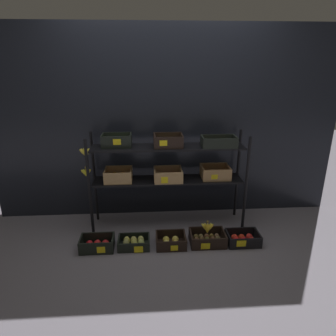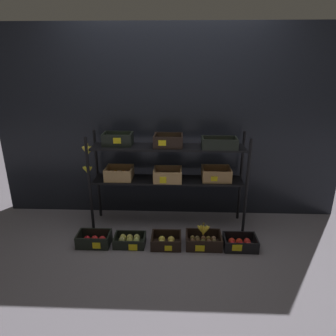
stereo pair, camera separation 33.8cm
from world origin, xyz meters
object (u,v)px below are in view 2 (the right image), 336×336
at_px(crate_ground_apple_red, 94,240).
at_px(crate_ground_rightmost_apple_red, 240,243).
at_px(crate_ground_pear, 130,240).
at_px(crate_ground_apple_gold, 166,242).
at_px(crate_ground_kiwi, 203,242).
at_px(banana_bunch_loose, 203,230).
at_px(display_rack, 167,163).

bearing_deg(crate_ground_apple_red, crate_ground_rightmost_apple_red, 0.31).
bearing_deg(crate_ground_pear, crate_ground_apple_red, -177.58).
relative_size(crate_ground_apple_gold, crate_ground_rightmost_apple_red, 0.91).
bearing_deg(crate_ground_apple_gold, crate_ground_kiwi, 1.84).
relative_size(crate_ground_apple_red, banana_bunch_loose, 2.31).
distance_m(crate_ground_apple_red, crate_ground_kiwi, 1.15).
bearing_deg(crate_ground_apple_red, crate_ground_apple_gold, 1.05).
height_order(crate_ground_apple_red, crate_ground_apple_gold, crate_ground_apple_red).
height_order(crate_ground_apple_red, crate_ground_rightmost_apple_red, crate_ground_apple_red).
height_order(crate_ground_apple_red, crate_ground_kiwi, crate_ground_apple_red).
bearing_deg(crate_ground_kiwi, display_rack, 132.62).
relative_size(crate_ground_apple_gold, crate_ground_kiwi, 0.84).
xyz_separation_m(display_rack, banana_bunch_loose, (0.40, -0.44, -0.57)).
relative_size(crate_ground_kiwi, banana_bunch_loose, 2.49).
relative_size(crate_ground_apple_gold, banana_bunch_loose, 2.10).
xyz_separation_m(crate_ground_rightmost_apple_red, banana_bunch_loose, (-0.38, 0.02, 0.14)).
bearing_deg(banana_bunch_loose, display_rack, 132.11).
distance_m(crate_ground_kiwi, banana_bunch_loose, 0.14).
xyz_separation_m(crate_ground_pear, crate_ground_kiwi, (0.77, 0.01, -0.00)).
bearing_deg(crate_ground_kiwi, crate_ground_pear, -179.22).
height_order(crate_ground_pear, crate_ground_apple_gold, crate_ground_apple_gold).
bearing_deg(crate_ground_rightmost_apple_red, display_rack, 149.71).
bearing_deg(crate_ground_apple_red, crate_ground_kiwi, 1.31).
height_order(crate_ground_rightmost_apple_red, banana_bunch_loose, banana_bunch_loose).
bearing_deg(crate_ground_kiwi, crate_ground_apple_gold, -178.16).
bearing_deg(crate_ground_pear, crate_ground_apple_gold, -0.29).
bearing_deg(display_rack, banana_bunch_loose, -47.89).
xyz_separation_m(crate_ground_kiwi, crate_ground_rightmost_apple_red, (0.38, -0.02, -0.00)).
relative_size(crate_ground_apple_red, crate_ground_kiwi, 0.93).
relative_size(display_rack, crate_ground_pear, 5.58).
distance_m(crate_ground_apple_red, crate_ground_rightmost_apple_red, 1.53).
height_order(crate_ground_pear, crate_ground_kiwi, crate_ground_kiwi).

